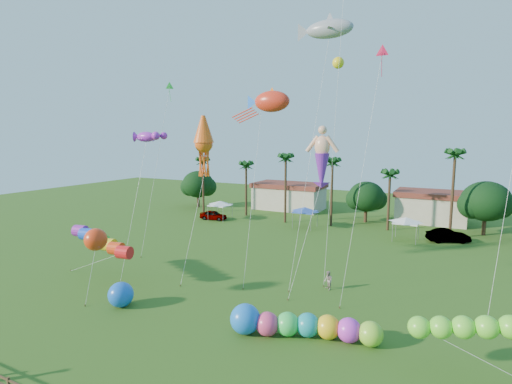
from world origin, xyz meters
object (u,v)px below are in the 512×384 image
at_px(car_b, 448,236).
at_px(caterpillar_inflatable, 299,325).
at_px(spectator_b, 328,281).
at_px(blue_ball, 121,295).
at_px(car_a, 213,215).

height_order(car_b, caterpillar_inflatable, caterpillar_inflatable).
distance_m(spectator_b, blue_ball, 17.21).
bearing_deg(caterpillar_inflatable, spectator_b, 78.11).
relative_size(car_b, spectator_b, 3.08).
xyz_separation_m(caterpillar_inflatable, blue_ball, (-14.11, -1.90, 0.13)).
xyz_separation_m(car_a, caterpillar_inflatable, (26.01, -29.03, 0.12)).
distance_m(car_b, spectator_b, 23.88).
bearing_deg(spectator_b, car_b, 117.40).
bearing_deg(caterpillar_inflatable, car_a, 115.02).
relative_size(spectator_b, caterpillar_inflatable, 0.17).
bearing_deg(spectator_b, caterpillar_inflatable, -36.41).
relative_size(car_a, car_b, 0.86).
bearing_deg(blue_ball, car_a, 111.04).
relative_size(car_b, blue_ball, 2.58).
bearing_deg(car_b, spectator_b, 134.18).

